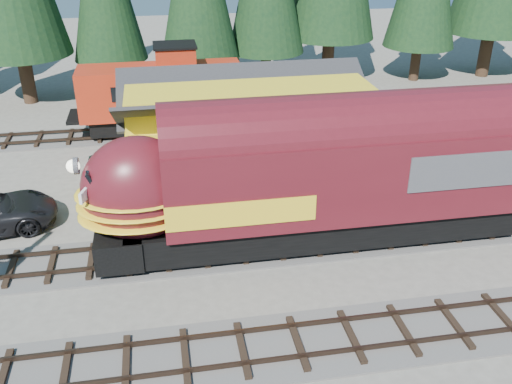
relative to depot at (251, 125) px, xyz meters
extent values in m
plane|color=#6B665B|center=(0.00, -10.50, -2.96)|extent=(120.00, 120.00, 0.00)
cube|color=#4C4947|center=(10.00, -6.50, -2.92)|extent=(68.00, 3.20, 0.08)
cube|color=#38281E|center=(10.00, -7.22, -2.71)|extent=(68.00, 0.08, 0.16)
cube|color=#38281E|center=(10.00, -5.78, -2.71)|extent=(68.00, 0.08, 0.16)
cube|color=#4C4947|center=(-10.00, 7.50, -2.92)|extent=(32.00, 3.20, 0.08)
cube|color=#38281E|center=(-10.00, 6.78, -2.71)|extent=(32.00, 0.08, 0.16)
cube|color=#38281E|center=(-10.00, 8.22, -2.71)|extent=(32.00, 0.08, 0.16)
cube|color=gold|center=(0.00, 0.00, -1.26)|extent=(12.00, 6.00, 3.40)
cube|color=yellow|center=(0.00, 0.00, 1.16)|extent=(11.88, 3.30, 1.44)
cube|color=white|center=(-6.04, -1.00, -0.76)|extent=(0.06, 2.40, 0.60)
cube|color=black|center=(1.85, -6.50, -2.02)|extent=(15.90, 2.85, 1.23)
cube|color=#54131B|center=(2.75, -6.50, 0.27)|extent=(14.51, 3.35, 3.35)
ellipsoid|color=#54131B|center=(-5.40, -6.50, 0.16)|extent=(4.24, 3.28, 4.13)
cube|color=#38383A|center=(6.88, -6.50, 0.66)|extent=(4.46, 3.41, 1.45)
sphere|color=white|center=(-7.61, -6.50, 1.27)|extent=(0.49, 0.49, 0.49)
cube|color=black|center=(-4.16, 7.50, -2.15)|extent=(8.64, 2.23, 0.96)
cube|color=#B22912|center=(-4.16, 7.50, -0.23)|extent=(9.60, 2.78, 2.88)
cube|color=#B22912|center=(-3.20, 7.50, 1.78)|extent=(2.30, 2.11, 1.15)
camera|label=1|loc=(-4.40, -26.14, 9.75)|focal=40.00mm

